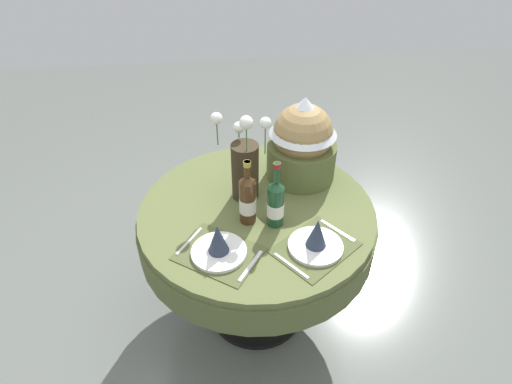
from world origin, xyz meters
TOP-DOWN VIEW (x-y plane):
  - ground at (0.00, 0.00)m, footprint 8.00×8.00m
  - dining_table at (0.00, 0.00)m, footprint 1.17×1.17m
  - place_setting_left at (-0.20, -0.28)m, footprint 0.43×0.41m
  - place_setting_right at (0.22, -0.30)m, footprint 0.43×0.41m
  - flower_vase at (-0.04, 0.11)m, footprint 0.26×0.21m
  - wine_bottle_left at (0.07, -0.11)m, footprint 0.08×0.08m
  - wine_bottle_centre at (-0.05, -0.08)m, footprint 0.08×0.08m
  - gift_tub_back_right at (0.27, 0.25)m, footprint 0.36×0.36m

SIDE VIEW (x-z plane):
  - ground at x=0.00m, z-range 0.00..0.00m
  - dining_table at x=0.00m, z-range 0.26..1.03m
  - place_setting_left at x=-0.20m, z-range 0.74..0.90m
  - place_setting_right at x=0.22m, z-range 0.74..0.90m
  - wine_bottle_left at x=0.07m, z-range 0.73..1.06m
  - wine_bottle_centre at x=-0.05m, z-range 0.74..1.07m
  - flower_vase at x=-0.04m, z-range 0.72..1.19m
  - gift_tub_back_right at x=0.27m, z-range 0.78..1.23m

